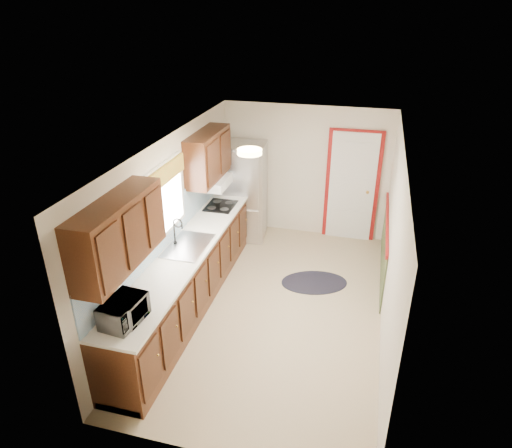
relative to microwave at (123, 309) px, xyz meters
The scene contains 8 objects.
room_shell 2.26m from the microwave, 57.90° to the left, with size 3.20×5.20×2.52m.
kitchen_run 1.65m from the microwave, 91.25° to the left, with size 0.63×4.00×2.20m.
back_wall_trim 4.68m from the microwave, 61.99° to the left, with size 1.12×2.30×2.08m.
ceiling_fixture 2.30m from the microwave, 62.28° to the left, with size 0.30×0.30×0.06m, color #FFD88C.
microwave is the anchor object (origin of this frame).
refrigerator 3.97m from the microwave, 87.40° to the left, with size 0.81×0.78×1.77m.
rug 3.34m from the microwave, 57.92° to the left, with size 1.03×0.66×0.01m, color black.
cooktop 3.12m from the microwave, 89.82° to the left, with size 0.45×0.54×0.02m, color black.
Camera 1 is at (1.11, -5.30, 4.00)m, focal length 32.00 mm.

